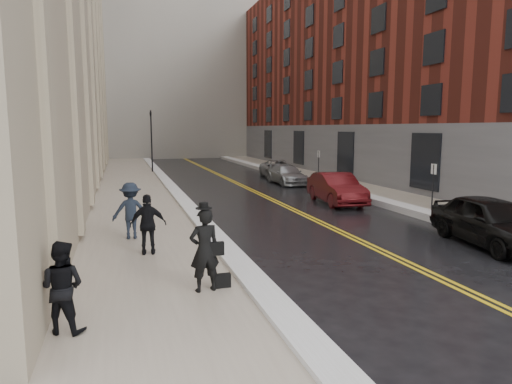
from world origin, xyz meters
TOP-DOWN VIEW (x-y plane):
  - ground at (0.00, 0.00)m, footprint 160.00×160.00m
  - sidewalk_left at (-4.50, 16.00)m, footprint 4.00×64.00m
  - sidewalk_right at (9.00, 16.00)m, footprint 3.00×64.00m
  - lane_stripe_a at (2.38, 16.00)m, footprint 0.12×64.00m
  - lane_stripe_b at (2.62, 16.00)m, footprint 0.12×64.00m
  - snow_ridge_left at (-2.20, 16.00)m, footprint 0.70×60.80m
  - snow_ridge_right at (7.15, 16.00)m, footprint 0.85×60.80m
  - building_right at (17.50, 23.00)m, footprint 14.00×50.00m
  - tower_far_right at (14.00, 66.00)m, footprint 22.00×18.00m
  - traffic_signal at (-2.60, 30.00)m, footprint 0.18×0.15m
  - parking_sign_near at (7.90, 8.00)m, footprint 0.06×0.35m
  - parking_sign_far at (7.90, 20.00)m, footprint 0.06×0.35m
  - car_black at (6.20, 2.90)m, footprint 2.51×4.94m
  - car_maroon at (5.20, 11.87)m, footprint 2.03×4.80m
  - car_silver_near at (5.65, 20.17)m, footprint 1.82×4.39m
  - car_silver_far at (6.32, 23.74)m, footprint 2.76×5.07m
  - pedestrian_main at (-3.41, 1.05)m, footprint 0.74×0.55m
  - pedestrian_a at (-6.20, -0.28)m, footprint 0.99×0.90m
  - pedestrian_b at (-4.86, 6.60)m, footprint 1.23×0.74m
  - pedestrian_c at (-4.43, 4.48)m, footprint 1.06×0.51m

SIDE VIEW (x-z plane):
  - ground at x=0.00m, z-range 0.00..0.00m
  - lane_stripe_a at x=2.38m, z-range 0.00..0.01m
  - lane_stripe_b at x=2.62m, z-range 0.00..0.01m
  - sidewalk_left at x=-4.50m, z-range 0.00..0.15m
  - sidewalk_right at x=9.00m, z-range 0.00..0.15m
  - snow_ridge_left at x=-2.20m, z-range 0.00..0.26m
  - snow_ridge_right at x=7.15m, z-range 0.00..0.30m
  - car_silver_near at x=5.65m, z-range 0.00..1.27m
  - car_silver_far at x=6.32m, z-range 0.00..1.35m
  - car_maroon at x=5.20m, z-range 0.00..1.54m
  - car_black at x=6.20m, z-range 0.00..1.61m
  - pedestrian_a at x=-6.20m, z-range 0.15..1.82m
  - pedestrian_c at x=-4.43m, z-range 0.15..1.90m
  - pedestrian_b at x=-4.86m, z-range 0.15..2.01m
  - pedestrian_main at x=-3.41m, z-range 0.15..2.02m
  - parking_sign_near at x=7.90m, z-range 0.24..2.47m
  - parking_sign_far at x=7.90m, z-range 0.24..2.47m
  - traffic_signal at x=-2.60m, z-range 0.48..5.68m
  - building_right at x=17.50m, z-range 0.00..18.00m
  - tower_far_right at x=14.00m, z-range 0.00..44.00m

